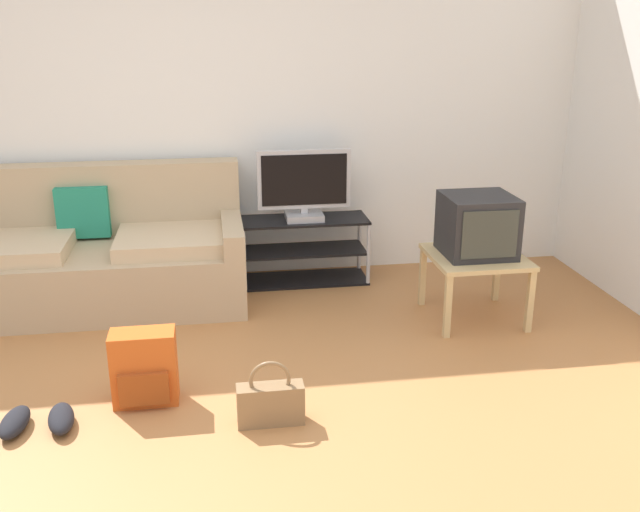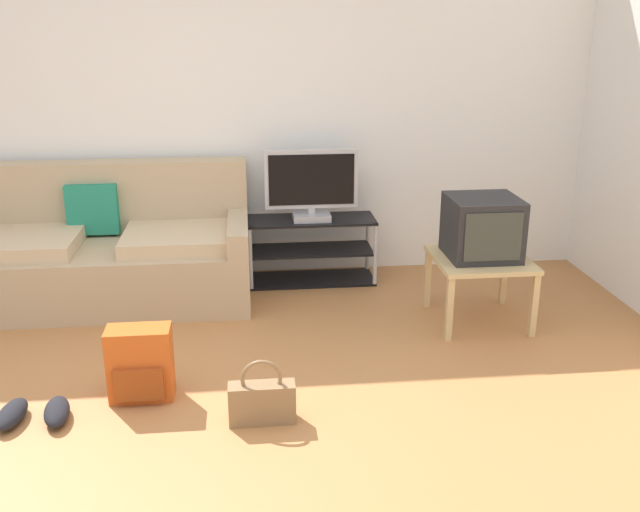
% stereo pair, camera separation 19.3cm
% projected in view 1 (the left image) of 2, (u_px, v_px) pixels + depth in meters
% --- Properties ---
extents(ground_plane, '(9.00, 9.80, 0.02)m').
position_uv_depth(ground_plane, '(188.00, 452.00, 3.32)').
color(ground_plane, '#B27542').
extents(wall_back, '(9.00, 0.10, 2.70)m').
position_uv_depth(wall_back, '(184.00, 99.00, 5.17)').
color(wall_back, white).
rests_on(wall_back, ground_plane).
extents(couch, '(2.02, 0.91, 0.93)m').
position_uv_depth(couch, '(98.00, 256.00, 4.95)').
color(couch, tan).
rests_on(couch, ground_plane).
extents(tv_stand, '(0.95, 0.37, 0.49)m').
position_uv_depth(tv_stand, '(304.00, 250.00, 5.36)').
color(tv_stand, black).
rests_on(tv_stand, ground_plane).
extents(flat_tv, '(0.69, 0.22, 0.52)m').
position_uv_depth(flat_tv, '(304.00, 186.00, 5.18)').
color(flat_tv, '#B2B2B7').
rests_on(flat_tv, tv_stand).
extents(side_table, '(0.60, 0.60, 0.45)m').
position_uv_depth(side_table, '(476.00, 263.00, 4.65)').
color(side_table, tan).
rests_on(side_table, ground_plane).
extents(crt_tv, '(0.44, 0.43, 0.39)m').
position_uv_depth(crt_tv, '(478.00, 225.00, 4.59)').
color(crt_tv, '#232326').
rests_on(crt_tv, side_table).
extents(backpack, '(0.33, 0.25, 0.40)m').
position_uv_depth(backpack, '(144.00, 368.00, 3.68)').
color(backpack, '#CC561E').
rests_on(backpack, ground_plane).
extents(handbag, '(0.33, 0.11, 0.34)m').
position_uv_depth(handbag, '(270.00, 402.00, 3.50)').
color(handbag, olive).
rests_on(handbag, ground_plane).
extents(sneakers_pair, '(0.38, 0.30, 0.09)m').
position_uv_depth(sneakers_pair, '(38.00, 420.00, 3.48)').
color(sneakers_pair, black).
rests_on(sneakers_pair, ground_plane).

